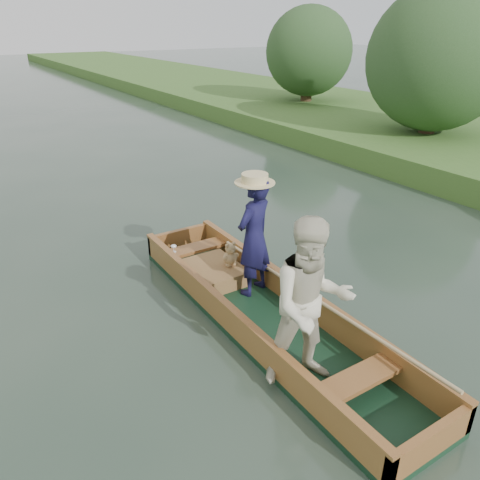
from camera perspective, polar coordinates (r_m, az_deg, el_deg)
ground at (r=6.09m, az=3.07°, el=-10.17°), size 120.00×120.00×0.00m
trees_far at (r=12.53m, az=-15.69°, el=19.45°), size 22.83×13.16×4.53m
punt at (r=5.51m, az=4.30°, el=-6.22°), size 1.40×5.00×1.90m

